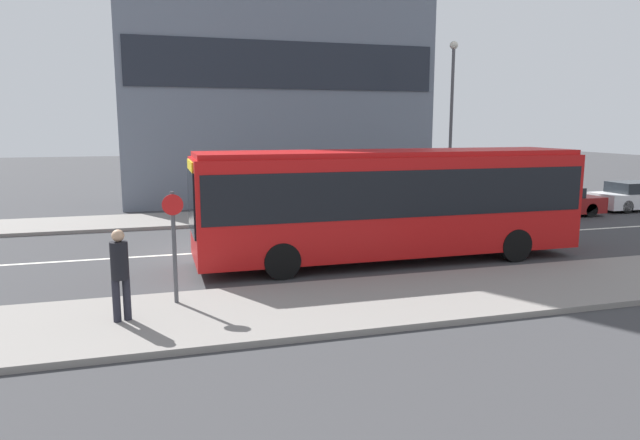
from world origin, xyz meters
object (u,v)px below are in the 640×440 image
object	(u,v)px
parked_car_0	(552,202)
parked_car_1	(637,197)
pedestrian_near_stop	(120,269)
street_lamp	(452,109)
bus_stop_sign	(174,238)
city_bus	(389,198)

from	to	relation	value
parked_car_0	parked_car_1	bearing A→B (deg)	3.78
parked_car_1	pedestrian_near_stop	world-z (taller)	pedestrian_near_stop
pedestrian_near_stop	street_lamp	world-z (taller)	street_lamp
street_lamp	pedestrian_near_stop	bearing A→B (deg)	-138.99
pedestrian_near_stop	street_lamp	size ratio (longest dim) A/B	0.24
bus_stop_sign	street_lamp	distance (m)	16.93
pedestrian_near_stop	bus_stop_sign	distance (m)	1.44
city_bus	parked_car_1	bearing A→B (deg)	24.58
parked_car_0	street_lamp	world-z (taller)	street_lamp
city_bus	parked_car_1	xyz separation A→B (m)	(15.07, 6.02, -1.22)
parked_car_1	pedestrian_near_stop	bearing A→B (deg)	-156.32
parked_car_1	bus_stop_sign	xyz separation A→B (m)	(-21.23, -8.88, 0.92)
city_bus	pedestrian_near_stop	size ratio (longest dim) A/B	6.17
parked_car_0	bus_stop_sign	xyz separation A→B (m)	(-16.29, -8.56, 0.94)
pedestrian_near_stop	street_lamp	bearing A→B (deg)	24.24
parked_car_0	bus_stop_sign	size ratio (longest dim) A/B	1.75
parked_car_1	street_lamp	size ratio (longest dim) A/B	0.58
city_bus	pedestrian_near_stop	bearing A→B (deg)	-149.72
city_bus	parked_car_1	size ratio (longest dim) A/B	2.62
pedestrian_near_stop	parked_car_0	bearing A→B (deg)	11.80
city_bus	street_lamp	size ratio (longest dim) A/B	1.51
parked_car_0	street_lamp	size ratio (longest dim) A/B	0.57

